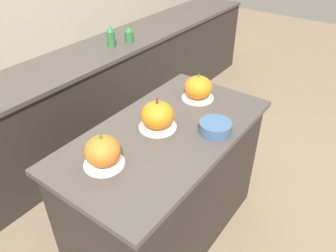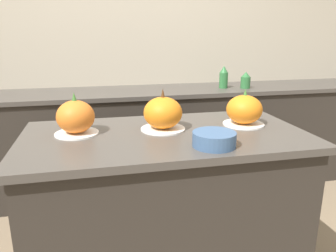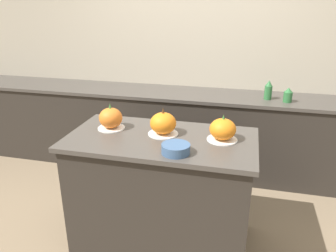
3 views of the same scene
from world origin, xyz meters
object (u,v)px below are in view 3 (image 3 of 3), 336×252
bottle_tall (268,90)px  pumpkin_cake_center (163,124)px  bottle_short (288,95)px  pumpkin_cake_left (111,119)px  pumpkin_cake_right (223,130)px  mixing_bowl (176,149)px

bottle_tall → pumpkin_cake_center: bearing=-124.4°
bottle_tall → bottle_short: size_ratio=1.35×
pumpkin_cake_center → bottle_short: (0.98, 1.11, -0.01)m
pumpkin_cake_left → bottle_tall: pumpkin_cake_left is taller
pumpkin_cake_right → pumpkin_cake_center: bearing=179.3°
pumpkin_cake_center → bottle_short: bearing=48.5°
pumpkin_cake_left → pumpkin_cake_center: bearing=-2.2°
pumpkin_cake_left → pumpkin_cake_center: size_ratio=0.93×
pumpkin_cake_center → bottle_short: 1.48m
pumpkin_cake_right → pumpkin_cake_left: bearing=178.5°
pumpkin_cake_center → bottle_tall: bearing=55.6°
pumpkin_cake_right → bottle_short: size_ratio=1.51×
pumpkin_cake_center → bottle_tall: 1.41m
pumpkin_cake_left → bottle_tall: bearing=43.1°
bottle_short → mixing_bowl: bottle_short is taller
bottle_short → pumpkin_cake_center: bearing=-131.5°
pumpkin_cake_right → bottle_short: 1.24m
pumpkin_cake_right → bottle_tall: 1.22m
pumpkin_cake_center → pumpkin_cake_right: size_ratio=1.03×
bottle_short → bottle_tall: bearing=163.8°
pumpkin_cake_center → mixing_bowl: pumpkin_cake_center is taller
bottle_tall → mixing_bowl: size_ratio=1.03×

